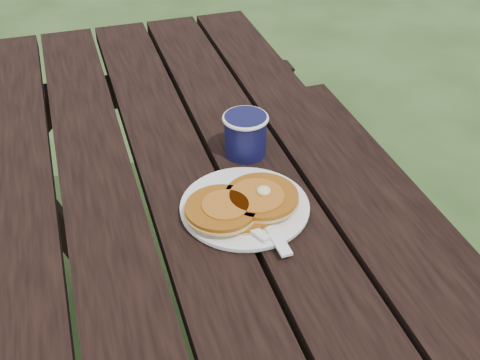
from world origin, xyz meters
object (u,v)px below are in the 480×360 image
object	(u,v)px
plate	(245,207)
coffee_cup	(245,132)
picnic_table	(202,349)
pancake_stack	(243,204)

from	to	relation	value
plate	coffee_cup	bearing A→B (deg)	71.62
picnic_table	plate	bearing A→B (deg)	-10.88
picnic_table	pancake_stack	xyz separation A→B (m)	(0.08, -0.03, 0.41)
picnic_table	pancake_stack	bearing A→B (deg)	-19.92
plate	pancake_stack	distance (m)	0.02
coffee_cup	pancake_stack	bearing A→B (deg)	-109.25
pancake_stack	coffee_cup	world-z (taller)	coffee_cup
plate	pancake_stack	size ratio (longest dim) A/B	1.09
picnic_table	coffee_cup	xyz separation A→B (m)	(0.15, 0.15, 0.43)
picnic_table	plate	world-z (taller)	plate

